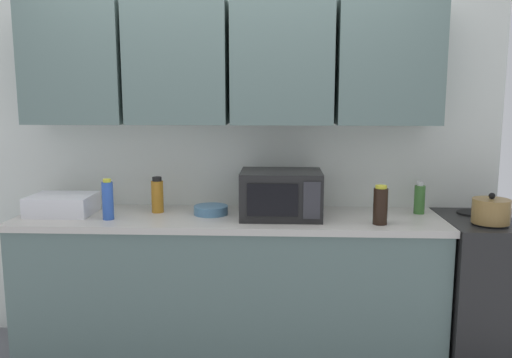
# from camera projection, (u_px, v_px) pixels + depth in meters

# --- Properties ---
(wall_back_with_cabinets) EXTENTS (3.44, 0.38, 2.60)m
(wall_back_with_cabinets) POSITION_uv_depth(u_px,v_px,m) (231.00, 103.00, 3.29)
(wall_back_with_cabinets) COLOR silver
(wall_back_with_cabinets) RESTS_ON ground_plane
(counter_run) EXTENTS (2.57, 0.63, 0.90)m
(counter_run) POSITION_uv_depth(u_px,v_px,m) (229.00, 286.00, 3.24)
(counter_run) COLOR slate
(counter_run) RESTS_ON ground_plane
(stove_range) EXTENTS (0.76, 0.64, 0.91)m
(stove_range) POSITION_uv_depth(u_px,v_px,m) (504.00, 292.00, 3.14)
(stove_range) COLOR black
(stove_range) RESTS_ON ground_plane
(kettle) EXTENTS (0.20, 0.20, 0.17)m
(kettle) POSITION_uv_depth(u_px,v_px,m) (491.00, 211.00, 2.93)
(kettle) COLOR olive
(kettle) RESTS_ON stove_range
(microwave) EXTENTS (0.48, 0.37, 0.28)m
(microwave) POSITION_uv_depth(u_px,v_px,m) (281.00, 194.00, 3.11)
(microwave) COLOR black
(microwave) RESTS_ON counter_run
(dish_rack) EXTENTS (0.38, 0.30, 0.12)m
(dish_rack) POSITION_uv_depth(u_px,v_px,m) (62.00, 204.00, 3.20)
(dish_rack) COLOR silver
(dish_rack) RESTS_ON counter_run
(bottle_blue_cleaner) EXTENTS (0.07, 0.07, 0.24)m
(bottle_blue_cleaner) POSITION_uv_depth(u_px,v_px,m) (108.00, 200.00, 3.06)
(bottle_blue_cleaner) COLOR #2D56B7
(bottle_blue_cleaner) RESTS_ON counter_run
(bottle_soy_dark) EXTENTS (0.08, 0.08, 0.22)m
(bottle_soy_dark) POSITION_uv_depth(u_px,v_px,m) (380.00, 205.00, 2.94)
(bottle_soy_dark) COLOR black
(bottle_soy_dark) RESTS_ON counter_run
(bottle_green_oil) EXTENTS (0.07, 0.07, 0.20)m
(bottle_green_oil) POSITION_uv_depth(u_px,v_px,m) (419.00, 199.00, 3.21)
(bottle_green_oil) COLOR #386B2D
(bottle_green_oil) RESTS_ON counter_run
(bottle_amber_vinegar) EXTENTS (0.07, 0.07, 0.22)m
(bottle_amber_vinegar) POSITION_uv_depth(u_px,v_px,m) (157.00, 195.00, 3.25)
(bottle_amber_vinegar) COLOR #AD701E
(bottle_amber_vinegar) RESTS_ON counter_run
(bowl_ceramic_small) EXTENTS (0.21, 0.21, 0.05)m
(bowl_ceramic_small) POSITION_uv_depth(u_px,v_px,m) (211.00, 210.00, 3.20)
(bowl_ceramic_small) COLOR teal
(bowl_ceramic_small) RESTS_ON counter_run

